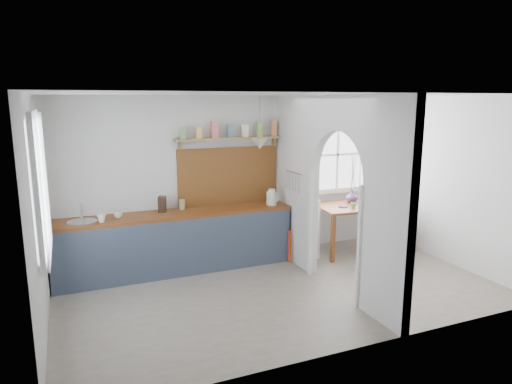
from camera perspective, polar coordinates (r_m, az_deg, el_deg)
name	(u,v)px	position (r m, az deg, el deg)	size (l,w,h in m)	color
floor	(283,291)	(6.31, 3.38, -12.24)	(5.80, 3.20, 0.01)	gray
ceiling	(285,94)	(5.78, 3.69, 12.09)	(5.80, 3.20, 0.01)	silver
walls	(284,197)	(5.91, 3.53, -0.62)	(5.81, 3.21, 2.60)	silver
partition	(329,181)	(6.27, 9.06, 1.36)	(0.12, 3.20, 2.60)	silver
kitchen_window	(37,186)	(5.26, -25.71, 0.65)	(0.10, 1.16, 1.50)	white
nook_window	(337,155)	(8.09, 10.14, 4.64)	(1.76, 0.10, 1.30)	white
counter	(177,241)	(6.98, -9.89, -6.05)	(3.50, 0.60, 0.90)	brown
sink	(82,222)	(6.69, -20.90, -3.55)	(0.40, 0.40, 0.02)	#BBBCBE
backsplash	(229,176)	(7.25, -3.44, 2.03)	(1.65, 0.03, 0.90)	brown
shelf	(230,135)	(7.10, -3.28, 7.13)	(1.75, 0.20, 0.21)	tan
pendant_lamp	(260,144)	(6.92, 0.47, 6.03)	(0.26, 0.26, 0.16)	beige
utensil_rail	(294,173)	(6.95, 4.77, 2.43)	(0.02, 0.02, 0.50)	#BBBCBE
dining_table	(355,228)	(7.89, 12.23, -4.47)	(1.30, 0.86, 0.81)	brown
chair_left	(301,229)	(7.44, 5.63, -4.57)	(0.45, 0.45, 0.98)	silver
chair_right	(404,221)	(8.39, 17.98, -3.47)	(0.41, 0.41, 0.91)	silver
kettle	(272,197)	(7.21, 1.96, -0.61)	(0.22, 0.17, 0.26)	silver
mug_a	(102,219)	(6.53, -18.74, -3.17)	(0.11, 0.11, 0.11)	white
mug_b	(118,215)	(6.71, -16.86, -2.74)	(0.12, 0.12, 0.09)	beige
knife_block	(162,204)	(6.89, -11.65, -1.51)	(0.11, 0.15, 0.23)	black
jar	(182,205)	(7.00, -9.22, -1.56)	(0.10, 0.10, 0.15)	#9B895A
towel_magenta	(288,245)	(7.29, 4.05, -6.63)	(0.02, 0.03, 0.49)	#C22E53
towel_orange	(290,248)	(7.25, 4.27, -6.95)	(0.02, 0.03, 0.54)	#F1540A
bowl	(374,204)	(7.82, 14.51, -1.41)	(0.26, 0.26, 0.06)	silver
table_cup	(353,205)	(7.56, 12.05, -1.66)	(0.09, 0.09, 0.08)	#74A071
plate	(343,207)	(7.61, 10.81, -1.80)	(0.16, 0.16, 0.01)	black
vase	(352,196)	(7.94, 11.92, -0.55)	(0.20, 0.20, 0.21)	#4F3360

